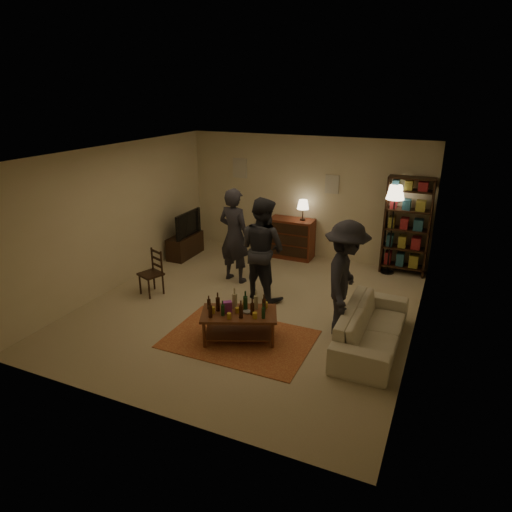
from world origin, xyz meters
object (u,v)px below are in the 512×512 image
Objects in this scene: coffee_table at (239,316)px; person_left at (234,236)px; bookshelf at (407,225)px; dresser at (292,237)px; floor_lamp at (395,199)px; person_by_sofa at (345,279)px; sofa at (372,327)px; person_right at (262,249)px; dining_chair at (153,271)px; tv_stand at (185,240)px.

coffee_table is 0.68× the size of person_left.
bookshelf is 3.51m from person_left.
dresser is at bearing -178.43° from bookshelf.
person_by_sofa is (-0.28, -2.82, -0.67)m from floor_lamp.
bookshelf is 3.26m from sofa.
floor_lamp is at bearing 65.77° from coffee_table.
person_right is at bearing 159.17° from person_left.
person_left is (-0.59, -1.71, 0.47)m from dresser.
person_by_sofa is (-0.55, -2.95, -0.12)m from bookshelf.
person_right is at bearing -134.45° from bookshelf.
person_left is at bearing 117.90° from coffee_table.
floor_lamp reaches higher than dining_chair.
sofa is 2.44m from person_right.
bookshelf is at bearing -139.14° from person_left.
coffee_table is 0.62× the size of sofa.
person_by_sofa is (4.14, -1.97, 0.53)m from tv_stand.
bookshelf is (1.94, 3.83, 0.62)m from coffee_table.
person_left is at bearing -149.14° from floor_lamp.
tv_stand is 0.51× the size of sofa.
sofa is at bearing 175.77° from person_right.
person_by_sofa reaches higher than dining_chair.
coffee_table is 2.37m from dining_chair.
tv_stand is 2.43m from dresser.
person_right reaches higher than dining_chair.
bookshelf is 3.17m from person_right.
person_left is at bearing 58.08° from person_by_sofa.
dining_chair is 0.64× the size of dresser.
dining_chair is at bearing 158.43° from coffee_table.
person_right is at bearing -27.45° from tv_stand.
dresser is at bearing -98.48° from person_left.
coffee_table is at bearing -82.40° from dresser.
bookshelf reaches higher than dresser.
coffee_table is 0.68× the size of person_right.
person_left is 1.03× the size of person_by_sofa.
dresser is 0.72× the size of person_right.
coffee_table reaches higher than sofa.
person_right is (1.92, 0.70, 0.49)m from dining_chair.
bookshelf is at bearing -17.09° from person_by_sofa.
bookshelf is at bearing -115.81° from person_right.
dresser is 1.87m from person_left.
tv_stand reaches higher than coffee_table.
dining_chair is 0.43× the size of bookshelf.
person_right reaches higher than tv_stand.
bookshelf reaches higher than person_right.
person_left is 2.74m from person_by_sofa.
sofa is (2.39, -3.11, -0.17)m from dresser.
tv_stand is (-0.55, 1.98, -0.07)m from dining_chair.
floor_lamp is (3.87, 2.83, 1.13)m from dining_chair.
sofa is at bearing 17.70° from dining_chair.
person_left is (1.67, -0.80, 0.56)m from tv_stand.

